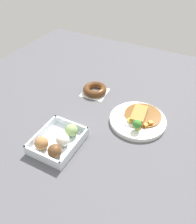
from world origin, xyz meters
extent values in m
plane|color=#4C4C51|center=(0.00, 0.00, 0.00)|extent=(1.60, 1.60, 0.00)
cylinder|color=white|center=(0.06, -0.15, 0.01)|extent=(0.24, 0.24, 0.02)
cylinder|color=brown|center=(0.09, -0.16, 0.02)|extent=(0.16, 0.16, 0.01)
cube|color=#A87538|center=(0.07, -0.15, 0.04)|extent=(0.11, 0.07, 0.02)
cylinder|color=white|center=(0.03, -0.13, 0.02)|extent=(0.06, 0.06, 0.00)
ellipsoid|color=yellow|center=(0.03, -0.13, 0.03)|extent=(0.03, 0.03, 0.01)
cylinder|color=#8CB766|center=(0.00, -0.16, 0.03)|extent=(0.01, 0.01, 0.02)
sphere|color=#387A2D|center=(0.00, -0.16, 0.05)|extent=(0.04, 0.04, 0.04)
cube|color=orange|center=(0.03, -0.19, 0.03)|extent=(0.02, 0.02, 0.02)
cube|color=orange|center=(0.06, -0.20, 0.02)|extent=(0.02, 0.02, 0.01)
cube|color=orange|center=(0.05, -0.20, 0.03)|extent=(0.02, 0.02, 0.02)
cube|color=orange|center=(0.01, -0.17, 0.03)|extent=(0.02, 0.02, 0.02)
cube|color=silver|center=(-0.20, 0.08, 0.01)|extent=(0.19, 0.16, 0.01)
cube|color=silver|center=(-0.29, 0.08, 0.03)|extent=(0.01, 0.16, 0.03)
cube|color=silver|center=(-0.10, 0.08, 0.03)|extent=(0.01, 0.16, 0.03)
cube|color=silver|center=(-0.20, 0.00, 0.03)|extent=(0.19, 0.01, 0.03)
cube|color=silver|center=(-0.20, 0.15, 0.03)|extent=(0.19, 0.01, 0.03)
sphere|color=brown|center=(-0.25, 0.05, 0.04)|extent=(0.05, 0.05, 0.05)
sphere|color=silver|center=(-0.20, 0.05, 0.04)|extent=(0.05, 0.05, 0.05)
sphere|color=#84A860|center=(-0.14, 0.05, 0.04)|extent=(0.05, 0.05, 0.05)
sphere|color=#9E6B3D|center=(-0.25, 0.11, 0.04)|extent=(0.05, 0.05, 0.05)
cube|color=white|center=(0.17, 0.12, 0.00)|extent=(0.13, 0.13, 0.00)
torus|color=#4C2B14|center=(0.17, 0.12, 0.02)|extent=(0.12, 0.12, 0.03)
camera|label=1|loc=(-0.65, -0.33, 0.66)|focal=36.79mm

